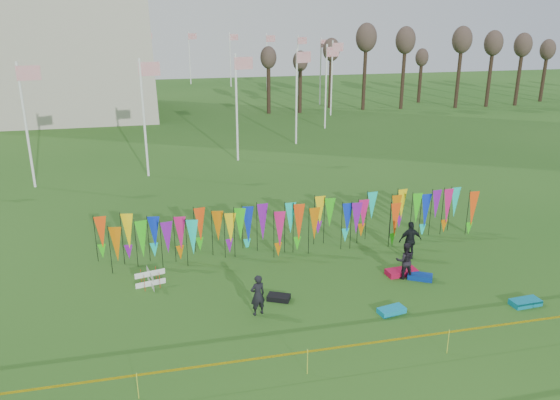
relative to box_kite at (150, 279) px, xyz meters
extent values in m
plane|color=#204E16|center=(6.71, -4.27, -0.36)|extent=(160.00, 160.00, 0.00)
cylinder|color=white|center=(20.71, 43.73, 3.64)|extent=(0.16, 0.16, 8.00)
plane|color=#B01222|center=(21.31, 43.73, 6.94)|extent=(1.40, 0.00, 1.40)
cylinder|color=white|center=(19.76, 50.98, 3.64)|extent=(0.16, 0.16, 8.00)
plane|color=#B01222|center=(20.36, 50.98, 6.94)|extent=(1.40, 0.00, 1.40)
cylinder|color=white|center=(16.96, 57.73, 3.64)|extent=(0.16, 0.16, 8.00)
plane|color=#B01222|center=(17.56, 57.73, 6.94)|extent=(1.40, 0.00, 1.40)
cylinder|color=white|center=(12.51, 63.53, 3.64)|extent=(0.16, 0.16, 8.00)
plane|color=#B01222|center=(13.11, 63.53, 6.94)|extent=(1.40, 0.00, 1.40)
cylinder|color=white|center=(6.71, 67.98, 3.64)|extent=(0.16, 0.16, 8.00)
plane|color=#B01222|center=(7.31, 67.98, 6.94)|extent=(1.40, 0.00, 1.40)
cylinder|color=white|center=(-0.04, 70.78, 3.64)|extent=(0.16, 0.16, 8.00)
plane|color=#B01222|center=(0.56, 70.78, 6.94)|extent=(1.40, 0.00, 1.40)
cylinder|color=white|center=(-7.29, 71.73, 3.64)|extent=(0.16, 0.16, 8.00)
plane|color=#B01222|center=(-6.69, 71.73, 6.94)|extent=(1.40, 0.00, 1.40)
cylinder|color=white|center=(-14.53, 70.78, 3.64)|extent=(0.16, 0.16, 8.00)
plane|color=#B01222|center=(-13.93, 70.78, 6.94)|extent=(1.40, 0.00, 1.40)
cylinder|color=white|center=(-7.29, 15.73, 3.64)|extent=(0.16, 0.16, 8.00)
plane|color=#B01222|center=(-6.69, 15.73, 6.94)|extent=(1.40, 0.00, 1.40)
cylinder|color=white|center=(-0.04, 16.68, 3.64)|extent=(0.16, 0.16, 8.00)
plane|color=#B01222|center=(0.56, 16.68, 6.94)|extent=(1.40, 0.00, 1.40)
cylinder|color=white|center=(6.71, 19.48, 3.64)|extent=(0.16, 0.16, 8.00)
plane|color=#B01222|center=(7.31, 19.48, 6.94)|extent=(1.40, 0.00, 1.40)
cylinder|color=white|center=(12.51, 23.93, 3.64)|extent=(0.16, 0.16, 8.00)
plane|color=#B01222|center=(13.11, 23.93, 6.94)|extent=(1.40, 0.00, 1.40)
cylinder|color=white|center=(16.96, 29.73, 3.64)|extent=(0.16, 0.16, 8.00)
plane|color=#B01222|center=(17.56, 29.73, 6.94)|extent=(1.40, 0.00, 1.40)
cylinder|color=white|center=(19.76, 36.48, 3.64)|extent=(0.16, 0.16, 8.00)
plane|color=#B01222|center=(20.36, 36.48, 6.94)|extent=(1.40, 0.00, 1.40)
cylinder|color=black|center=(-2.29, 2.33, 0.81)|extent=(0.03, 0.03, 2.32)
cone|color=#F9460D|center=(-2.01, 2.33, 1.09)|extent=(0.64, 0.64, 1.60)
cylinder|color=black|center=(-1.72, 2.33, 0.81)|extent=(0.03, 0.03, 2.32)
cone|color=#D16806|center=(-1.44, 2.33, 1.09)|extent=(0.64, 0.64, 1.60)
cylinder|color=black|center=(-1.16, 2.33, 0.81)|extent=(0.03, 0.03, 2.32)
cone|color=yellow|center=(-0.88, 2.33, 1.09)|extent=(0.64, 0.64, 1.60)
cylinder|color=black|center=(-0.60, 2.33, 0.81)|extent=(0.03, 0.03, 2.32)
cone|color=#2CC716|center=(-0.32, 2.33, 1.09)|extent=(0.64, 0.64, 1.60)
cylinder|color=black|center=(-0.04, 2.33, 0.81)|extent=(0.03, 0.03, 2.32)
cone|color=#0C2BCC|center=(0.24, 2.33, 1.09)|extent=(0.64, 0.64, 1.60)
cylinder|color=black|center=(0.53, 2.33, 0.81)|extent=(0.03, 0.03, 2.32)
cone|color=#7D12A4|center=(0.81, 2.33, 1.09)|extent=(0.64, 0.64, 1.60)
cylinder|color=black|center=(1.09, 2.33, 0.81)|extent=(0.03, 0.03, 2.32)
cone|color=#CC166C|center=(1.37, 2.33, 1.09)|extent=(0.64, 0.64, 1.60)
cylinder|color=black|center=(1.65, 2.33, 0.81)|extent=(0.03, 0.03, 2.32)
cone|color=#0ED2B7|center=(1.93, 2.33, 1.09)|extent=(0.64, 0.64, 1.60)
cylinder|color=black|center=(2.21, 2.33, 0.81)|extent=(0.03, 0.03, 2.32)
cone|color=#F9460D|center=(2.49, 2.33, 1.09)|extent=(0.64, 0.64, 1.60)
cylinder|color=black|center=(2.78, 2.33, 0.81)|extent=(0.03, 0.03, 2.32)
cone|color=#D16806|center=(3.06, 2.33, 1.09)|extent=(0.64, 0.64, 1.60)
cylinder|color=black|center=(3.34, 2.33, 0.81)|extent=(0.03, 0.03, 2.32)
cone|color=yellow|center=(3.62, 2.33, 1.09)|extent=(0.64, 0.64, 1.60)
cylinder|color=black|center=(3.90, 2.33, 0.81)|extent=(0.03, 0.03, 2.32)
cone|color=#2CC716|center=(4.18, 2.33, 1.09)|extent=(0.64, 0.64, 1.60)
cylinder|color=black|center=(4.46, 2.33, 0.81)|extent=(0.03, 0.03, 2.32)
cone|color=#0C2BCC|center=(4.74, 2.33, 1.09)|extent=(0.64, 0.64, 1.60)
cylinder|color=black|center=(5.03, 2.33, 0.81)|extent=(0.03, 0.03, 2.32)
cone|color=#7D12A4|center=(5.31, 2.33, 1.09)|extent=(0.64, 0.64, 1.60)
cylinder|color=black|center=(5.59, 2.33, 0.81)|extent=(0.03, 0.03, 2.32)
cone|color=#CC166C|center=(5.87, 2.33, 1.09)|extent=(0.64, 0.64, 1.60)
cylinder|color=black|center=(6.15, 2.33, 0.81)|extent=(0.03, 0.03, 2.32)
cone|color=#0ED2B7|center=(6.43, 2.33, 1.09)|extent=(0.64, 0.64, 1.60)
cylinder|color=black|center=(6.71, 2.33, 0.81)|extent=(0.03, 0.03, 2.32)
cone|color=#F9460D|center=(6.99, 2.33, 1.09)|extent=(0.64, 0.64, 1.60)
cylinder|color=black|center=(7.28, 2.33, 0.81)|extent=(0.03, 0.03, 2.32)
cone|color=#D16806|center=(7.56, 2.33, 1.09)|extent=(0.64, 0.64, 1.60)
cylinder|color=black|center=(7.84, 2.33, 0.81)|extent=(0.03, 0.03, 2.32)
cone|color=yellow|center=(8.12, 2.33, 1.09)|extent=(0.64, 0.64, 1.60)
cylinder|color=black|center=(8.40, 2.33, 0.81)|extent=(0.03, 0.03, 2.32)
cone|color=#2CC716|center=(8.68, 2.33, 1.09)|extent=(0.64, 0.64, 1.60)
cylinder|color=black|center=(8.96, 2.33, 0.81)|extent=(0.03, 0.03, 2.32)
cone|color=#0C2BCC|center=(9.24, 2.33, 1.09)|extent=(0.64, 0.64, 1.60)
cylinder|color=black|center=(9.53, 2.33, 0.81)|extent=(0.03, 0.03, 2.32)
cone|color=#7D12A4|center=(9.81, 2.33, 1.09)|extent=(0.64, 0.64, 1.60)
cylinder|color=black|center=(10.09, 2.33, 0.81)|extent=(0.03, 0.03, 2.32)
cone|color=#CC166C|center=(10.37, 2.33, 1.09)|extent=(0.64, 0.64, 1.60)
cylinder|color=black|center=(10.65, 2.33, 0.81)|extent=(0.03, 0.03, 2.32)
cone|color=#0ED2B7|center=(10.93, 2.33, 1.09)|extent=(0.64, 0.64, 1.60)
cylinder|color=black|center=(11.21, 2.33, 0.81)|extent=(0.03, 0.03, 2.32)
cone|color=#F9460D|center=(11.49, 2.33, 1.09)|extent=(0.64, 0.64, 1.60)
cylinder|color=black|center=(11.78, 2.33, 0.81)|extent=(0.03, 0.03, 2.32)
cone|color=#D16806|center=(12.06, 2.33, 1.09)|extent=(0.64, 0.64, 1.60)
cylinder|color=black|center=(12.34, 2.33, 0.81)|extent=(0.03, 0.03, 2.32)
cone|color=yellow|center=(12.62, 2.33, 1.09)|extent=(0.64, 0.64, 1.60)
cylinder|color=black|center=(12.90, 2.33, 0.81)|extent=(0.03, 0.03, 2.32)
cone|color=#2CC716|center=(13.18, 2.33, 1.09)|extent=(0.64, 0.64, 1.60)
cylinder|color=black|center=(13.46, 2.33, 0.81)|extent=(0.03, 0.03, 2.32)
cone|color=#0C2BCC|center=(13.74, 2.33, 1.09)|extent=(0.64, 0.64, 1.60)
cylinder|color=black|center=(14.03, 2.33, 0.81)|extent=(0.03, 0.03, 2.32)
cone|color=#7D12A4|center=(14.31, 2.33, 1.09)|extent=(0.64, 0.64, 1.60)
cylinder|color=black|center=(14.59, 2.33, 0.81)|extent=(0.03, 0.03, 2.32)
cone|color=#CC166C|center=(14.87, 2.33, 1.09)|extent=(0.64, 0.64, 1.60)
cylinder|color=black|center=(15.15, 2.33, 0.81)|extent=(0.03, 0.03, 2.32)
cone|color=#0ED2B7|center=(15.43, 2.33, 1.09)|extent=(0.64, 0.64, 1.60)
cylinder|color=black|center=(15.71, 2.33, 0.81)|extent=(0.03, 0.03, 2.32)
cone|color=#F9460D|center=(15.99, 2.33, 1.09)|extent=(0.64, 0.64, 1.60)
cube|color=yellow|center=(6.71, -7.09, 0.46)|extent=(26.00, 0.01, 0.08)
cylinder|color=#CAD930|center=(-0.29, -7.09, 0.09)|extent=(0.02, 0.02, 0.90)
cylinder|color=#CAD930|center=(4.71, -7.09, 0.09)|extent=(0.02, 0.02, 0.90)
cylinder|color=#CAD930|center=(9.71, -7.09, 0.09)|extent=(0.02, 0.02, 0.90)
cylinder|color=#332319|center=(12.71, 39.73, 2.84)|extent=(0.44, 0.44, 6.40)
ellipsoid|color=#46362E|center=(12.71, 39.73, 6.20)|extent=(1.92, 1.92, 2.56)
cylinder|color=#332319|center=(16.71, 39.73, 2.84)|extent=(0.44, 0.44, 6.40)
ellipsoid|color=#46362E|center=(16.71, 39.73, 6.20)|extent=(1.92, 1.92, 2.56)
cylinder|color=#332319|center=(20.71, 39.73, 2.84)|extent=(0.44, 0.44, 6.40)
ellipsoid|color=#46362E|center=(20.71, 39.73, 6.20)|extent=(1.92, 1.92, 2.56)
cylinder|color=#332319|center=(24.71, 39.73, 2.84)|extent=(0.44, 0.44, 6.40)
ellipsoid|color=#46362E|center=(24.71, 39.73, 6.20)|extent=(1.92, 1.92, 2.56)
cylinder|color=#332319|center=(28.71, 39.73, 2.84)|extent=(0.44, 0.44, 6.40)
ellipsoid|color=#46362E|center=(28.71, 39.73, 6.20)|extent=(1.92, 1.92, 2.56)
cylinder|color=#332319|center=(32.71, 39.73, 2.84)|extent=(0.44, 0.44, 6.40)
ellipsoid|color=#46362E|center=(32.71, 39.73, 6.20)|extent=(1.92, 1.92, 2.56)
cylinder|color=#332319|center=(36.71, 39.73, 2.84)|extent=(0.44, 0.44, 6.40)
ellipsoid|color=#46362E|center=(36.71, 39.73, 6.20)|extent=(1.92, 1.92, 2.56)
cylinder|color=#332319|center=(40.71, 39.73, 2.84)|extent=(0.44, 0.44, 6.40)
ellipsoid|color=#46362E|center=(40.71, 39.73, 6.20)|extent=(1.92, 1.92, 2.56)
cylinder|color=#332319|center=(44.71, 39.73, 2.84)|extent=(0.44, 0.44, 6.40)
ellipsoid|color=#46362E|center=(44.71, 39.73, 6.20)|extent=(1.92, 1.92, 2.56)
cylinder|color=#332319|center=(48.71, 39.73, 2.84)|extent=(0.44, 0.44, 6.40)
ellipsoid|color=#46362E|center=(48.71, 39.73, 6.20)|extent=(1.92, 1.92, 2.56)
cylinder|color=red|center=(-0.31, -0.31, 0.00)|extent=(0.02, 0.02, 0.71)
cylinder|color=red|center=(0.31, -0.31, 0.00)|extent=(0.02, 0.02, 0.71)
cylinder|color=red|center=(-0.31, 0.31, 0.00)|extent=(0.02, 0.02, 0.71)
cylinder|color=red|center=(0.31, 0.31, 0.00)|extent=(0.02, 0.02, 0.71)
imported|color=black|center=(3.94, -3.20, 0.46)|extent=(0.69, 0.59, 1.63)
imported|color=black|center=(10.62, -1.67, 0.46)|extent=(0.88, 0.65, 1.63)
imported|color=black|center=(11.70, 0.08, 0.56)|extent=(1.10, 0.68, 1.82)
cube|color=#0C91C1|center=(8.91, -4.25, -0.25)|extent=(1.12, 0.71, 0.21)
cube|color=#09329A|center=(11.26, -1.92, -0.25)|extent=(1.16, 0.98, 0.22)
cube|color=#BD0C39|center=(10.65, -1.36, -0.23)|extent=(1.39, 0.73, 0.25)
cube|color=black|center=(4.95, -2.31, -0.25)|extent=(1.02, 0.85, 0.20)
cube|color=#0B7C9E|center=(14.25, -4.88, -0.24)|extent=(1.22, 0.65, 0.23)
camera|label=1|loc=(0.66, -21.04, 10.47)|focal=35.00mm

